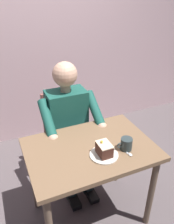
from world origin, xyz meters
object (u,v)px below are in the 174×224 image
(seated_person, at_px, (70,126))
(dessert_spoon, at_px, (128,152))
(chair, at_px, (65,131))
(dining_table, at_px, (90,158))
(coffee_cup, at_px, (126,144))
(cake_slice, at_px, (104,149))

(seated_person, relative_size, dessert_spoon, 8.84)
(chair, bearing_deg, dining_table, 90.00)
(dining_table, xyz_separation_m, dessert_spoon, (-0.23, 0.16, 0.11))
(chair, relative_size, coffee_cup, 7.46)
(coffee_cup, relative_size, dessert_spoon, 0.85)
(seated_person, bearing_deg, chair, -90.00)
(chair, height_order, seated_person, seated_person)
(chair, distance_m, dessert_spoon, 0.87)
(coffee_cup, bearing_deg, dining_table, -28.00)
(chair, distance_m, seated_person, 0.24)
(coffee_cup, bearing_deg, cake_slice, -0.33)
(cake_slice, bearing_deg, coffee_cup, 179.67)
(chair, relative_size, cake_slice, 7.50)
(coffee_cup, height_order, dessert_spoon, coffee_cup)
(chair, bearing_deg, dessert_spoon, 105.82)
(dining_table, height_order, coffee_cup, coffee_cup)
(chair, relative_size, dessert_spoon, 6.35)
(seated_person, xyz_separation_m, cake_slice, (-0.05, 0.59, 0.15))
(dessert_spoon, bearing_deg, seated_person, -70.19)
(seated_person, xyz_separation_m, dessert_spoon, (-0.23, 0.63, 0.10))
(chair, bearing_deg, seated_person, 90.00)
(dining_table, height_order, cake_slice, cake_slice)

